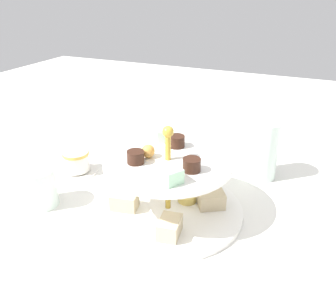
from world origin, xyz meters
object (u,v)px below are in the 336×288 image
(tiered_serving_stand, at_px, (168,189))
(water_glass_tall_right, at_px, (262,150))
(water_glass_short_left, at_px, (40,187))
(teacup_with_saucer, at_px, (77,163))
(butter_knife_right, at_px, (154,146))

(tiered_serving_stand, bearing_deg, water_glass_tall_right, -32.25)
(tiered_serving_stand, xyz_separation_m, water_glass_tall_right, (0.21, -0.13, 0.02))
(water_glass_tall_right, bearing_deg, water_glass_short_left, 127.75)
(teacup_with_saucer, bearing_deg, butter_knife_right, -27.11)
(tiered_serving_stand, relative_size, teacup_with_saucer, 3.09)
(teacup_with_saucer, relative_size, butter_knife_right, 0.53)
(water_glass_tall_right, xyz_separation_m, butter_knife_right, (0.05, 0.28, -0.06))
(butter_knife_right, bearing_deg, tiered_serving_stand, 90.61)
(teacup_with_saucer, distance_m, butter_knife_right, 0.22)
(water_glass_tall_right, distance_m, butter_knife_right, 0.29)
(tiered_serving_stand, distance_m, butter_knife_right, 0.30)
(tiered_serving_stand, distance_m, teacup_with_saucer, 0.26)
(water_glass_short_left, bearing_deg, teacup_with_saucer, 7.20)
(tiered_serving_stand, xyz_separation_m, water_glass_short_left, (-0.08, 0.23, -0.01))
(tiered_serving_stand, relative_size, water_glass_short_left, 3.68)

